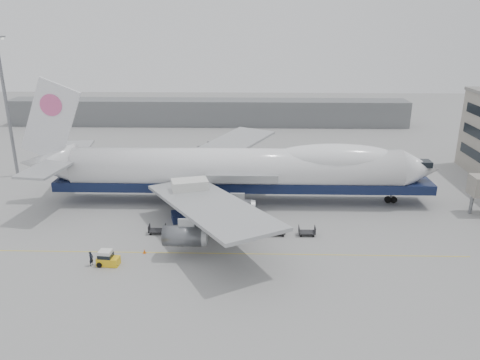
{
  "coord_description": "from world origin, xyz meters",
  "views": [
    {
      "loc": [
        2.48,
        -59.03,
        28.33
      ],
      "look_at": [
        0.74,
        6.0,
        5.77
      ],
      "focal_mm": 35.0,
      "sensor_mm": 36.0,
      "label": 1
    }
  ],
  "objects_px": {
    "catering_truck": "(190,198)",
    "baggage_tug": "(107,259)",
    "airliner": "(240,169)",
    "ground_worker": "(91,259)"
  },
  "relations": [
    {
      "from": "airliner",
      "to": "catering_truck",
      "type": "distance_m",
      "value": 10.59
    },
    {
      "from": "catering_truck",
      "to": "baggage_tug",
      "type": "height_order",
      "value": "catering_truck"
    },
    {
      "from": "airliner",
      "to": "ground_worker",
      "type": "height_order",
      "value": "airliner"
    },
    {
      "from": "airliner",
      "to": "baggage_tug",
      "type": "height_order",
      "value": "airliner"
    },
    {
      "from": "catering_truck",
      "to": "baggage_tug",
      "type": "distance_m",
      "value": 16.34
    },
    {
      "from": "airliner",
      "to": "baggage_tug",
      "type": "distance_m",
      "value": 26.77
    },
    {
      "from": "ground_worker",
      "to": "baggage_tug",
      "type": "bearing_deg",
      "value": -68.74
    },
    {
      "from": "catering_truck",
      "to": "ground_worker",
      "type": "bearing_deg",
      "value": -141.97
    },
    {
      "from": "catering_truck",
      "to": "ground_worker",
      "type": "height_order",
      "value": "catering_truck"
    },
    {
      "from": "airliner",
      "to": "ground_worker",
      "type": "relative_size",
      "value": 36.18
    }
  ]
}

